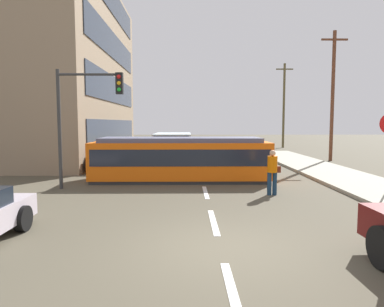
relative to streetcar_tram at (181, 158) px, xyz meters
name	(u,v)px	position (x,y,z in m)	size (l,w,h in m)	color
ground_plane	(201,176)	(1.00, 1.17, -1.03)	(120.00, 120.00, 0.00)	#4D4738
sidewalk_curb_right	(381,190)	(7.80, -2.83, -0.96)	(3.20, 36.00, 0.14)	#9A9785
lane_stripe_0	(233,295)	(1.00, -10.83, -1.03)	(0.16, 2.40, 0.01)	silver
lane_stripe_1	(213,222)	(1.00, -6.83, -1.03)	(0.16, 2.40, 0.01)	silver
lane_stripe_2	(206,192)	(1.00, -2.83, -1.03)	(0.16, 2.40, 0.01)	silver
lane_stripe_3	(198,165)	(1.00, 6.00, -1.03)	(0.16, 2.40, 0.01)	silver
lane_stripe_4	(196,156)	(1.00, 12.00, -1.03)	(0.16, 2.40, 0.01)	silver
corner_building	(3,72)	(-13.42, 10.46, 5.37)	(16.62, 17.99, 12.80)	#907A5F
streetcar_tram	(181,158)	(0.00, 0.00, 0.00)	(8.06, 2.54, 2.00)	#EB5D0D
city_bus	(173,145)	(-0.71, 8.53, 0.06)	(2.56, 5.05, 1.92)	#AEC0C5
pedestrian_crossing	(272,170)	(3.44, -3.35, -0.09)	(0.50, 0.36, 1.67)	#173049
parked_sedan_mid	(112,158)	(-4.02, 3.96, -0.41)	(2.14, 4.20, 1.19)	black
traffic_light_mast	(85,106)	(-3.77, -2.01, 2.32)	(2.64, 0.33, 4.78)	#333333
utility_pole_mid	(333,94)	(10.37, 8.15, 3.62)	(1.80, 0.24, 8.93)	brown
utility_pole_far	(284,104)	(10.59, 21.10, 3.60)	(1.80, 0.24, 8.89)	brown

